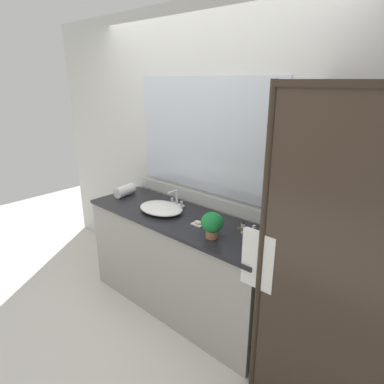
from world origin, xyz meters
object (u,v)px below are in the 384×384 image
(amenity_bottle_conditioner, at_px, (254,232))
(soap_dish, at_px, (198,223))
(potted_plant, at_px, (212,224))
(rolled_towel_near_edge, at_px, (125,191))
(amenity_bottle_lotion, at_px, (243,228))
(amenity_bottle_body_wash, at_px, (265,241))
(faucet, at_px, (176,201))
(sink_basin, at_px, (161,208))

(amenity_bottle_conditioner, bearing_deg, soap_dish, -168.02)
(potted_plant, relative_size, rolled_towel_near_edge, 0.91)
(amenity_bottle_lotion, bearing_deg, rolled_towel_near_edge, -176.64)
(amenity_bottle_body_wash, bearing_deg, potted_plant, -158.75)
(rolled_towel_near_edge, bearing_deg, amenity_bottle_conditioner, 2.16)
(potted_plant, distance_m, rolled_towel_near_edge, 1.23)
(faucet, xyz_separation_m, amenity_bottle_conditioner, (0.87, -0.09, -0.00))
(amenity_bottle_body_wash, xyz_separation_m, amenity_bottle_lotion, (-0.23, 0.08, 0.00))
(sink_basin, distance_m, amenity_bottle_lotion, 0.78)
(faucet, xyz_separation_m, amenity_bottle_lotion, (0.77, -0.06, -0.01))
(faucet, distance_m, rolled_towel_near_edge, 0.59)
(amenity_bottle_conditioner, distance_m, amenity_bottle_body_wash, 0.14)
(sink_basin, distance_m, amenity_bottle_conditioner, 0.88)
(amenity_bottle_conditioner, height_order, amenity_bottle_body_wash, amenity_bottle_conditioner)
(faucet, height_order, rolled_towel_near_edge, faucet)
(sink_basin, xyz_separation_m, amenity_bottle_conditioner, (0.87, 0.10, 0.02))
(sink_basin, bearing_deg, faucet, 90.00)
(soap_dish, distance_m, amenity_bottle_conditioner, 0.46)
(amenity_bottle_conditioner, bearing_deg, rolled_towel_near_edge, -177.84)
(sink_basin, xyz_separation_m, soap_dish, (0.42, 0.00, -0.02))
(potted_plant, distance_m, amenity_bottle_body_wash, 0.39)
(sink_basin, height_order, amenity_bottle_lotion, amenity_bottle_lotion)
(soap_dish, xyz_separation_m, rolled_towel_near_edge, (-1.00, 0.04, 0.04))
(amenity_bottle_body_wash, bearing_deg, faucet, 172.06)
(sink_basin, height_order, amenity_bottle_conditioner, amenity_bottle_conditioner)
(soap_dish, relative_size, amenity_bottle_conditioner, 0.99)
(amenity_bottle_conditioner, relative_size, amenity_bottle_body_wash, 1.15)
(faucet, xyz_separation_m, amenity_bottle_body_wash, (1.00, -0.14, -0.01))
(faucet, distance_m, soap_dish, 0.46)
(faucet, relative_size, amenity_bottle_body_wash, 1.94)
(faucet, relative_size, rolled_towel_near_edge, 0.80)
(amenity_bottle_lotion, relative_size, rolled_towel_near_edge, 0.43)
(soap_dish, distance_m, amenity_bottle_body_wash, 0.58)
(faucet, xyz_separation_m, soap_dish, (0.42, -0.18, -0.04))
(potted_plant, xyz_separation_m, amenity_bottle_lotion, (0.13, 0.22, -0.07))
(amenity_bottle_conditioner, xyz_separation_m, amenity_bottle_body_wash, (0.12, -0.05, -0.01))
(amenity_bottle_body_wash, distance_m, rolled_towel_near_edge, 1.57)
(rolled_towel_near_edge, bearing_deg, soap_dish, -2.34)
(sink_basin, relative_size, rolled_towel_near_edge, 1.97)
(soap_dish, bearing_deg, amenity_bottle_body_wash, 4.19)
(potted_plant, height_order, amenity_bottle_body_wash, potted_plant)
(faucet, distance_m, potted_plant, 0.70)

